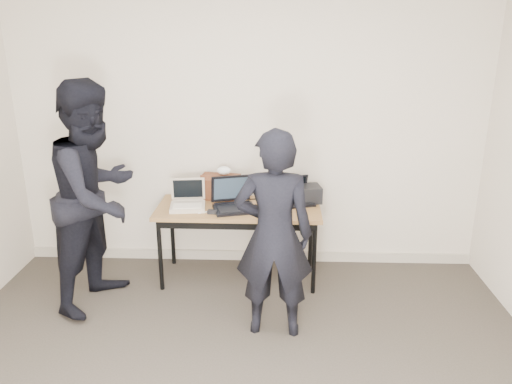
# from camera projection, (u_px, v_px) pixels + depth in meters

# --- Properties ---
(room) EXTENTS (4.60, 4.60, 2.80)m
(room) POSITION_uv_depth(u_px,v_px,m) (226.00, 216.00, 2.62)
(room) COLOR #3C352E
(room) RESTS_ON ground
(desk) EXTENTS (1.51, 0.67, 0.72)m
(desk) POSITION_uv_depth(u_px,v_px,m) (238.00, 213.00, 4.59)
(desk) COLOR olive
(desk) RESTS_ON ground
(laptop_beige) EXTENTS (0.34, 0.34, 0.25)m
(laptop_beige) POSITION_uv_depth(u_px,v_px,m) (188.00, 202.00, 4.56)
(laptop_beige) COLOR #C0B099
(laptop_beige) RESTS_ON desk
(laptop_center) EXTENTS (0.45, 0.44, 0.29)m
(laptop_center) POSITION_uv_depth(u_px,v_px,m) (233.00, 201.00, 4.53)
(laptop_center) COLOR black
(laptop_center) RESTS_ON desk
(laptop_right) EXTENTS (0.40, 0.39, 0.24)m
(laptop_right) POSITION_uv_depth(u_px,v_px,m) (293.00, 197.00, 4.69)
(laptop_right) COLOR black
(laptop_right) RESTS_ON desk
(leather_satchel) EXTENTS (0.38, 0.23, 0.25)m
(leather_satchel) POSITION_uv_depth(u_px,v_px,m) (221.00, 186.00, 4.76)
(leather_satchel) COLOR #5F2F18
(leather_satchel) RESTS_ON desk
(tissue) EXTENTS (0.15, 0.12, 0.08)m
(tissue) POSITION_uv_depth(u_px,v_px,m) (224.00, 170.00, 4.71)
(tissue) COLOR white
(tissue) RESTS_ON leather_satchel
(equipment_box) EXTENTS (0.30, 0.26, 0.15)m
(equipment_box) POSITION_uv_depth(u_px,v_px,m) (306.00, 194.00, 4.71)
(equipment_box) COLOR black
(equipment_box) RESTS_ON desk
(power_brick) EXTENTS (0.09, 0.06, 0.03)m
(power_brick) POSITION_uv_depth(u_px,v_px,m) (212.00, 212.00, 4.42)
(power_brick) COLOR black
(power_brick) RESTS_ON desk
(cables) EXTENTS (1.15, 0.43, 0.01)m
(cables) POSITION_uv_depth(u_px,v_px,m) (243.00, 207.00, 4.57)
(cables) COLOR silver
(cables) RESTS_ON desk
(person_typist) EXTENTS (0.60, 0.41, 1.63)m
(person_typist) POSITION_uv_depth(u_px,v_px,m) (274.00, 235.00, 3.72)
(person_typist) COLOR black
(person_typist) RESTS_ON ground
(person_observer) EXTENTS (0.97, 1.11, 1.92)m
(person_observer) POSITION_uv_depth(u_px,v_px,m) (96.00, 196.00, 4.14)
(person_observer) COLOR black
(person_observer) RESTS_ON ground
(baseboard) EXTENTS (4.50, 0.03, 0.10)m
(baseboard) POSITION_uv_depth(u_px,v_px,m) (249.00, 255.00, 5.15)
(baseboard) COLOR #B4A895
(baseboard) RESTS_ON ground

